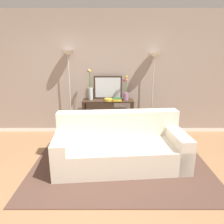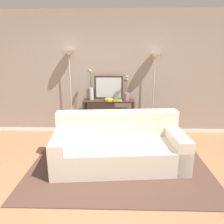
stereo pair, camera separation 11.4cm
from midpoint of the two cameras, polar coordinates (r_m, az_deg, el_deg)
ground_plane at (r=3.33m, az=-7.48°, el=-19.67°), size 16.00×16.00×0.02m
back_wall at (r=5.10m, az=-3.93°, el=10.04°), size 12.00×0.15×2.82m
area_rug at (r=3.78m, az=2.78°, el=-14.59°), size 3.03×2.04×0.01m
couch at (r=3.78m, az=2.70°, el=-9.40°), size 2.28×1.19×0.88m
console_table at (r=4.92m, az=-0.21°, el=0.04°), size 1.15×0.36×0.86m
floor_lamp_left at (r=4.96m, az=-10.64°, el=11.01°), size 0.28×0.28×1.94m
floor_lamp_right at (r=4.93m, az=11.95°, el=10.49°), size 0.28×0.28×1.89m
wall_mirror at (r=4.94m, az=-0.24°, el=6.57°), size 0.65×0.02×0.53m
vase_tall_flowers at (r=4.87m, az=-4.97°, el=6.30°), size 0.12×0.11×0.70m
vase_short_flowers at (r=4.83m, az=4.49°, el=5.05°), size 0.13×0.12×0.56m
fruit_bowl at (r=4.74m, az=-0.14°, el=3.30°), size 0.19×0.19×0.06m
book_stack at (r=4.73m, az=2.16°, el=3.29°), size 0.21×0.16×0.07m
book_row_under_console at (r=5.10m, az=-2.97°, el=-5.61°), size 0.45×0.18×0.13m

